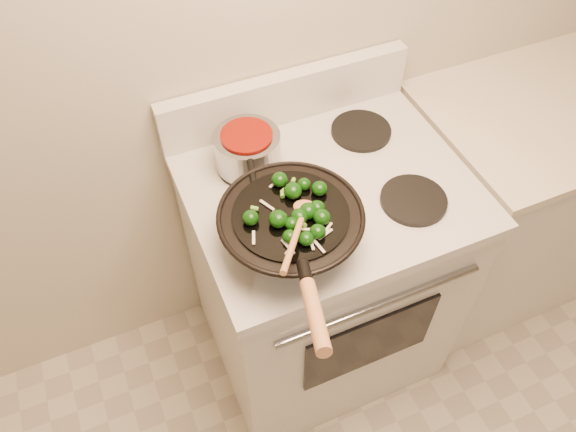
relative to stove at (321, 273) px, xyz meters
name	(u,v)px	position (x,y,z in m)	size (l,w,h in m)	color
stove	(321,273)	(0.00, 0.00, 0.00)	(0.78, 0.67, 1.08)	silver
counter_unit	(511,199)	(0.81, 0.03, -0.01)	(0.80, 0.62, 0.91)	silver
wok	(291,227)	(-0.18, -0.16, 0.52)	(0.36, 0.58, 0.22)	black
stirfry	(297,210)	(-0.17, -0.16, 0.59)	(0.23, 0.26, 0.04)	black
wooden_spoon	(299,224)	(-0.18, -0.21, 0.60)	(0.18, 0.23, 0.08)	#B97848
saucepan	(248,150)	(-0.18, 0.15, 0.52)	(0.18, 0.29, 0.11)	gray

